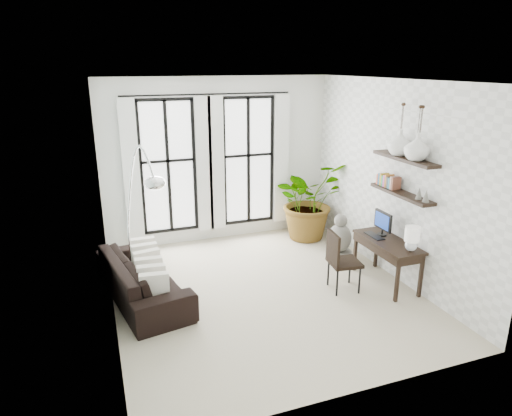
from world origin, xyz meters
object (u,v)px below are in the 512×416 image
sofa (142,278)px  arc_lamp (140,182)px  desk_chair (339,257)px  buddha (339,240)px  desk (390,244)px  plant (309,200)px

sofa → arc_lamp: arc_lamp is taller
desk_chair → buddha: bearing=66.9°
desk → plant: bearing=96.4°
sofa → buddha: buddha is taller
arc_lamp → buddha: bearing=-0.8°
desk → desk_chair: 0.85m
desk_chair → plant: bearing=83.1°
sofa → desk_chair: bearing=-116.0°
desk_chair → buddha: size_ratio=1.14×
sofa → plant: 3.80m
plant → arc_lamp: 3.68m
plant → arc_lamp: (-3.38, -1.12, 0.94)m
plant → desk: size_ratio=1.27×
plant → desk: plant is taller
sofa → desk: desk is taller
sofa → buddha: (3.55, 0.27, 0.03)m
arc_lamp → buddha: size_ratio=2.70×
desk → arc_lamp: arc_lamp is taller
sofa → plant: (3.48, 1.44, 0.47)m
sofa → arc_lamp: (0.10, 0.32, 1.41)m
arc_lamp → buddha: arc_lamp is taller
plant → desk_chair: (-0.56, -2.24, -0.24)m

